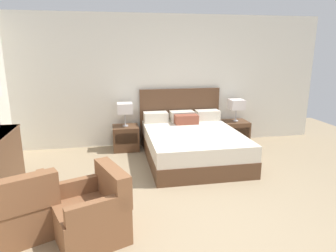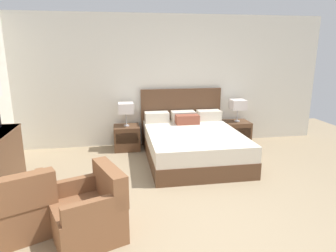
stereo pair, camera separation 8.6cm
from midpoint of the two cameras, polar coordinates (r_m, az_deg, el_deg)
ground_plane at (r=3.65m, az=6.77°, el=-18.52°), size 9.64×9.64×0.00m
wall_back at (r=6.27m, az=-1.21°, el=8.52°), size 7.01×0.06×2.66m
bed at (r=5.54m, az=5.02°, el=-3.21°), size 1.70×2.12×1.18m
nightstand_left at (r=6.10m, az=-7.44°, el=-2.20°), size 0.51×0.47×0.49m
nightstand_right at (r=6.60m, az=13.26°, el=-1.20°), size 0.51×0.47×0.49m
table_lamp_left at (r=5.96m, az=-7.62°, el=3.35°), size 0.30×0.30×0.47m
table_lamp_right at (r=6.47m, az=13.56°, el=3.94°), size 0.30×0.30×0.47m
armchair_by_window at (r=3.73m, az=-25.76°, el=-14.14°), size 0.91×0.91×0.76m
armchair_companion at (r=3.42m, az=-13.79°, el=-15.71°), size 0.89×0.88×0.76m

